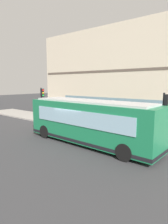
{
  "coord_description": "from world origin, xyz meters",
  "views": [
    {
      "loc": [
        -10.4,
        -9.11,
        4.21
      ],
      "look_at": [
        2.05,
        1.13,
        1.86
      ],
      "focal_mm": 31.28,
      "sensor_mm": 36.0,
      "label": 1
    }
  ],
  "objects_px": {
    "city_bus_nearside": "(90,122)",
    "traffic_light_near_corner": "(165,109)",
    "fire_hydrant": "(124,126)",
    "pedestrian_walking_along_curb": "(144,124)",
    "newspaper_vending_box": "(82,117)",
    "traffic_light_down_block": "(42,98)",
    "pedestrian_by_light_pole": "(73,112)"
  },
  "relations": [
    {
      "from": "pedestrian_by_light_pole",
      "to": "newspaper_vending_box",
      "type": "height_order",
      "value": "pedestrian_by_light_pole"
    },
    {
      "from": "pedestrian_walking_along_curb",
      "to": "pedestrian_by_light_pole",
      "type": "relative_size",
      "value": 1.07
    },
    {
      "from": "city_bus_nearside",
      "to": "fire_hydrant",
      "type": "height_order",
      "value": "city_bus_nearside"
    },
    {
      "from": "city_bus_nearside",
      "to": "traffic_light_down_block",
      "type": "bearing_deg",
      "value": 71.59
    },
    {
      "from": "traffic_light_down_block",
      "to": "fire_hydrant",
      "type": "relative_size",
      "value": 4.88
    },
    {
      "from": "city_bus_nearside",
      "to": "traffic_light_near_corner",
      "type": "height_order",
      "value": "traffic_light_near_corner"
    },
    {
      "from": "fire_hydrant",
      "to": "pedestrian_walking_along_curb",
      "type": "distance_m",
      "value": 2.67
    },
    {
      "from": "traffic_light_near_corner",
      "to": "city_bus_nearside",
      "type": "bearing_deg",
      "value": 124.59
    },
    {
      "from": "traffic_light_down_block",
      "to": "newspaper_vending_box",
      "type": "bearing_deg",
      "value": -57.44
    },
    {
      "from": "traffic_light_near_corner",
      "to": "traffic_light_down_block",
      "type": "xyz_separation_m",
      "value": [
        0.1,
        13.04,
        0.11
      ]
    },
    {
      "from": "city_bus_nearside",
      "to": "pedestrian_walking_along_curb",
      "type": "xyz_separation_m",
      "value": [
        3.59,
        -2.41,
        -0.43
      ]
    },
    {
      "from": "city_bus_nearside",
      "to": "pedestrian_walking_along_curb",
      "type": "distance_m",
      "value": 4.35
    },
    {
      "from": "newspaper_vending_box",
      "to": "traffic_light_down_block",
      "type": "bearing_deg",
      "value": 122.56
    },
    {
      "from": "pedestrian_walking_along_curb",
      "to": "newspaper_vending_box",
      "type": "xyz_separation_m",
      "value": [
        1.72,
        7.6,
        -0.52
      ]
    },
    {
      "from": "newspaper_vending_box",
      "to": "fire_hydrant",
      "type": "bearing_deg",
      "value": -95.26
    },
    {
      "from": "traffic_light_down_block",
      "to": "city_bus_nearside",
      "type": "bearing_deg",
      "value": -108.41
    },
    {
      "from": "fire_hydrant",
      "to": "pedestrian_walking_along_curb",
      "type": "xyz_separation_m",
      "value": [
        -1.23,
        -2.28,
        0.62
      ]
    },
    {
      "from": "city_bus_nearside",
      "to": "traffic_light_near_corner",
      "type": "distance_m",
      "value": 5.14
    },
    {
      "from": "city_bus_nearside",
      "to": "traffic_light_down_block",
      "type": "distance_m",
      "value": 9.43
    },
    {
      "from": "traffic_light_down_block",
      "to": "fire_hydrant",
      "type": "xyz_separation_m",
      "value": [
        1.87,
        -9.02,
        -2.16
      ]
    },
    {
      "from": "traffic_light_down_block",
      "to": "pedestrian_by_light_pole",
      "type": "height_order",
      "value": "traffic_light_down_block"
    },
    {
      "from": "pedestrian_by_light_pole",
      "to": "pedestrian_walking_along_curb",
      "type": "bearing_deg",
      "value": -99.51
    },
    {
      "from": "fire_hydrant",
      "to": "pedestrian_walking_along_curb",
      "type": "height_order",
      "value": "pedestrian_walking_along_curb"
    },
    {
      "from": "traffic_light_down_block",
      "to": "pedestrian_by_light_pole",
      "type": "relative_size",
      "value": 2.28
    },
    {
      "from": "pedestrian_walking_along_curb",
      "to": "pedestrian_by_light_pole",
      "type": "height_order",
      "value": "pedestrian_walking_along_curb"
    },
    {
      "from": "fire_hydrant",
      "to": "city_bus_nearside",
      "type": "bearing_deg",
      "value": 178.49
    },
    {
      "from": "pedestrian_by_light_pole",
      "to": "newspaper_vending_box",
      "type": "bearing_deg",
      "value": -77.02
    },
    {
      "from": "traffic_light_near_corner",
      "to": "newspaper_vending_box",
      "type": "height_order",
      "value": "traffic_light_near_corner"
    },
    {
      "from": "traffic_light_near_corner",
      "to": "newspaper_vending_box",
      "type": "relative_size",
      "value": 3.85
    },
    {
      "from": "traffic_light_near_corner",
      "to": "pedestrian_by_light_pole",
      "type": "xyz_separation_m",
      "value": [
        2.2,
        10.47,
        -1.51
      ]
    },
    {
      "from": "city_bus_nearside",
      "to": "traffic_light_near_corner",
      "type": "xyz_separation_m",
      "value": [
        2.86,
        -4.15,
        1.01
      ]
    },
    {
      "from": "newspaper_vending_box",
      "to": "pedestrian_walking_along_curb",
      "type": "bearing_deg",
      "value": -102.77
    }
  ]
}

